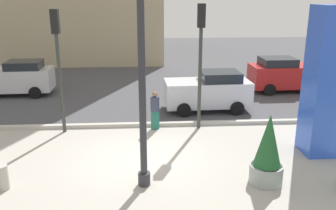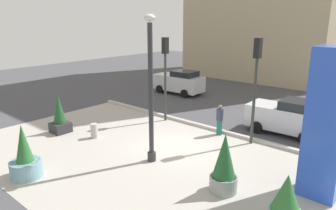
{
  "view_description": "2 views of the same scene",
  "coord_description": "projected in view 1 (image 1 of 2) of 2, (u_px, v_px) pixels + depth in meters",
  "views": [
    {
      "loc": [
        0.09,
        -11.48,
        5.45
      ],
      "look_at": [
        0.83,
        -0.39,
        2.02
      ],
      "focal_mm": 39.19,
      "sensor_mm": 36.0,
      "label": 1
    },
    {
      "loc": [
        8.71,
        -10.71,
        5.93
      ],
      "look_at": [
        0.19,
        -0.94,
        2.33
      ],
      "focal_mm": 33.87,
      "sensor_mm": 36.0,
      "label": 2
    }
  ],
  "objects": [
    {
      "name": "curb_strip",
      "position": [
        143.0,
        125.0,
        15.5
      ],
      "size": [
        18.0,
        0.24,
        0.16
      ],
      "primitive_type": "cube",
      "color": "#B7B2A8",
      "rests_on": "ground_plane"
    },
    {
      "name": "pedestrian_by_curb",
      "position": [
        155.0,
        109.0,
        14.96
      ],
      "size": [
        0.5,
        0.5,
        1.62
      ],
      "color": "#236656",
      "rests_on": "ground_plane"
    },
    {
      "name": "ground_plane",
      "position": [
        143.0,
        119.0,
        16.36
      ],
      "size": [
        60.0,
        60.0,
        0.0
      ],
      "primitive_type": "plane",
      "color": "#47474C"
    },
    {
      "name": "lamp_post",
      "position": [
        142.0,
        88.0,
        9.95
      ],
      "size": [
        0.44,
        0.44,
        6.06
      ],
      "color": "#2D2D33",
      "rests_on": "ground_plane"
    },
    {
      "name": "concrete_bollard",
      "position": [
        2.0,
        177.0,
        10.48
      ],
      "size": [
        0.36,
        0.36,
        0.75
      ],
      "primitive_type": "cylinder",
      "color": "#B2ADA3",
      "rests_on": "ground_plane"
    },
    {
      "name": "car_curb_west",
      "position": [
        209.0,
        91.0,
        17.43
      ],
      "size": [
        4.06,
        2.1,
        1.88
      ],
      "color": "silver",
      "rests_on": "ground_plane"
    },
    {
      "name": "plaza_pavement",
      "position": [
        143.0,
        188.0,
        10.64
      ],
      "size": [
        18.0,
        10.0,
        0.02
      ],
      "primitive_type": "cube",
      "color": "#ADA89E",
      "rests_on": "ground_plane"
    },
    {
      "name": "potted_plant_curbside",
      "position": [
        268.0,
        153.0,
        10.64
      ],
      "size": [
        0.98,
        0.98,
        2.16
      ],
      "color": "gray",
      "rests_on": "ground_plane"
    },
    {
      "name": "traffic_light_far_side",
      "position": [
        58.0,
        52.0,
        13.97
      ],
      "size": [
        0.28,
        0.42,
        4.85
      ],
      "color": "#333833",
      "rests_on": "ground_plane"
    },
    {
      "name": "art_pillar_blue",
      "position": [
        327.0,
        83.0,
        12.3
      ],
      "size": [
        1.22,
        1.22,
        5.07
      ],
      "primitive_type": "cube",
      "color": "blue",
      "rests_on": "ground_plane"
    },
    {
      "name": "car_passing_lane",
      "position": [
        16.0,
        78.0,
        20.05
      ],
      "size": [
        4.09,
        2.03,
        1.88
      ],
      "color": "silver",
      "rests_on": "ground_plane"
    },
    {
      "name": "car_far_lane",
      "position": [
        286.0,
        74.0,
        20.84
      ],
      "size": [
        4.18,
        2.09,
        1.92
      ],
      "color": "red",
      "rests_on": "ground_plane"
    },
    {
      "name": "traffic_light_corner",
      "position": [
        201.0,
        48.0,
        14.35
      ],
      "size": [
        0.28,
        0.42,
        5.04
      ],
      "color": "#333833",
      "rests_on": "ground_plane"
    }
  ]
}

